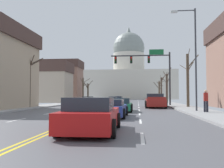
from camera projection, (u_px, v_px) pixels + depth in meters
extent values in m
cube|color=#505055|center=(89.00, 116.00, 17.01)|extent=(14.00, 180.00, 0.06)
cube|color=yellow|center=(87.00, 116.00, 17.02)|extent=(0.10, 176.40, 0.00)
cube|color=yellow|center=(90.00, 116.00, 17.00)|extent=(0.10, 176.40, 0.00)
cube|color=silver|center=(142.00, 138.00, 8.21)|extent=(0.12, 2.20, 0.00)
cube|color=silver|center=(140.00, 121.00, 13.37)|extent=(0.12, 2.20, 0.00)
cube|color=silver|center=(140.00, 114.00, 18.54)|extent=(0.12, 2.20, 0.00)
cube|color=silver|center=(139.00, 110.00, 23.71)|extent=(0.12, 2.20, 0.00)
cube|color=silver|center=(139.00, 107.00, 28.88)|extent=(0.12, 2.20, 0.00)
cube|color=silver|center=(139.00, 106.00, 34.04)|extent=(0.12, 2.20, 0.00)
cube|color=silver|center=(138.00, 104.00, 39.21)|extent=(0.12, 2.20, 0.00)
cube|color=silver|center=(138.00, 103.00, 44.38)|extent=(0.12, 2.20, 0.00)
cube|color=silver|center=(138.00, 102.00, 49.54)|extent=(0.12, 2.20, 0.00)
cube|color=silver|center=(138.00, 102.00, 54.71)|extent=(0.12, 2.20, 0.00)
cube|color=silver|center=(138.00, 101.00, 59.88)|extent=(0.12, 2.20, 0.00)
cube|color=silver|center=(138.00, 101.00, 65.05)|extent=(0.12, 2.20, 0.00)
cube|color=silver|center=(138.00, 100.00, 70.21)|extent=(0.12, 2.20, 0.00)
cube|color=silver|center=(138.00, 100.00, 75.38)|extent=(0.12, 2.20, 0.00)
cube|color=silver|center=(138.00, 100.00, 80.55)|extent=(0.12, 2.20, 0.00)
cube|color=silver|center=(17.00, 120.00, 14.09)|extent=(0.12, 2.20, 0.00)
cube|color=silver|center=(49.00, 113.00, 19.26)|extent=(0.12, 2.20, 0.00)
cube|color=silver|center=(68.00, 110.00, 24.42)|extent=(0.12, 2.20, 0.00)
cube|color=silver|center=(80.00, 107.00, 29.59)|extent=(0.12, 2.20, 0.00)
cube|color=silver|center=(89.00, 105.00, 34.76)|extent=(0.12, 2.20, 0.00)
cube|color=silver|center=(95.00, 104.00, 39.92)|extent=(0.12, 2.20, 0.00)
cube|color=silver|center=(100.00, 103.00, 45.09)|extent=(0.12, 2.20, 0.00)
cube|color=silver|center=(104.00, 102.00, 50.26)|extent=(0.12, 2.20, 0.00)
cube|color=silver|center=(107.00, 102.00, 55.43)|extent=(0.12, 2.20, 0.00)
cube|color=silver|center=(109.00, 101.00, 60.59)|extent=(0.12, 2.20, 0.00)
cube|color=silver|center=(112.00, 101.00, 65.76)|extent=(0.12, 2.20, 0.00)
cube|color=silver|center=(113.00, 100.00, 70.93)|extent=(0.12, 2.20, 0.00)
cube|color=silver|center=(115.00, 100.00, 76.10)|extent=(0.12, 2.20, 0.00)
cube|color=silver|center=(117.00, 100.00, 81.26)|extent=(0.12, 2.20, 0.00)
cube|color=gray|center=(217.00, 116.00, 16.15)|extent=(3.00, 180.00, 0.14)
cylinder|color=#28282D|center=(170.00, 78.00, 32.63)|extent=(0.22, 0.22, 6.99)
cylinder|color=#28282D|center=(140.00, 56.00, 33.17)|extent=(7.80, 0.16, 0.16)
cube|color=black|center=(149.00, 60.00, 33.02)|extent=(0.32, 0.28, 0.92)
sphere|color=red|center=(149.00, 57.00, 32.88)|extent=(0.22, 0.22, 0.22)
sphere|color=#332B05|center=(149.00, 59.00, 32.86)|extent=(0.22, 0.22, 0.22)
sphere|color=black|center=(149.00, 62.00, 32.85)|extent=(0.22, 0.22, 0.22)
cube|color=black|center=(131.00, 60.00, 33.26)|extent=(0.32, 0.28, 0.92)
sphere|color=red|center=(131.00, 58.00, 33.12)|extent=(0.22, 0.22, 0.22)
sphere|color=#332B05|center=(131.00, 60.00, 33.10)|extent=(0.22, 0.22, 0.22)
sphere|color=black|center=(131.00, 62.00, 33.09)|extent=(0.22, 0.22, 0.22)
cube|color=black|center=(116.00, 60.00, 33.48)|extent=(0.32, 0.28, 0.92)
sphere|color=red|center=(115.00, 58.00, 33.33)|extent=(0.22, 0.22, 0.22)
sphere|color=#332B05|center=(115.00, 60.00, 33.32)|extent=(0.22, 0.22, 0.22)
sphere|color=black|center=(115.00, 62.00, 33.31)|extent=(0.22, 0.22, 0.22)
cube|color=#146033|center=(156.00, 52.00, 32.99)|extent=(1.90, 0.06, 0.70)
cylinder|color=#333338|center=(196.00, 59.00, 20.64)|extent=(0.14, 0.14, 8.58)
cylinder|color=#333338|center=(185.00, 11.00, 20.92)|extent=(1.73, 0.09, 0.09)
cube|color=#B2B2AD|center=(174.00, 12.00, 21.01)|extent=(0.56, 0.24, 0.16)
cube|color=beige|center=(129.00, 85.00, 97.18)|extent=(34.98, 20.55, 10.60)
cylinder|color=beige|center=(129.00, 63.00, 97.59)|extent=(12.19, 12.19, 7.30)
sphere|color=gray|center=(129.00, 48.00, 97.85)|extent=(12.35, 12.35, 12.35)
cone|color=gray|center=(129.00, 30.00, 98.19)|extent=(1.80, 1.80, 2.40)
cube|color=maroon|center=(155.00, 102.00, 28.34)|extent=(2.12, 5.43, 0.80)
cube|color=#1E2833|center=(155.00, 96.00, 29.12)|extent=(1.91, 1.86, 0.58)
cube|color=maroon|center=(157.00, 98.00, 25.75)|extent=(1.89, 0.12, 0.22)
cylinder|color=black|center=(146.00, 104.00, 30.06)|extent=(0.29, 0.80, 0.80)
cylinder|color=black|center=(163.00, 104.00, 29.82)|extent=(0.29, 0.80, 0.80)
cylinder|color=black|center=(147.00, 105.00, 26.84)|extent=(0.29, 0.80, 0.80)
cylinder|color=black|center=(166.00, 105.00, 26.61)|extent=(0.29, 0.80, 0.80)
cube|color=#1E7247|center=(121.00, 106.00, 21.76)|extent=(1.74, 4.45, 0.55)
cube|color=#232D38|center=(121.00, 101.00, 21.37)|extent=(1.53, 2.15, 0.46)
cylinder|color=black|center=(113.00, 107.00, 23.21)|extent=(0.22, 0.64, 0.64)
cylinder|color=black|center=(132.00, 107.00, 23.03)|extent=(0.22, 0.64, 0.64)
cylinder|color=black|center=(110.00, 109.00, 20.47)|extent=(0.22, 0.64, 0.64)
cylinder|color=black|center=(131.00, 109.00, 20.29)|extent=(0.22, 0.64, 0.64)
cube|color=navy|center=(111.00, 110.00, 16.16)|extent=(1.87, 4.55, 0.60)
cube|color=#232D38|center=(111.00, 102.00, 15.82)|extent=(1.61, 1.99, 0.39)
cylinder|color=black|center=(101.00, 111.00, 17.65)|extent=(0.23, 0.64, 0.64)
cylinder|color=black|center=(126.00, 111.00, 17.43)|extent=(0.23, 0.64, 0.64)
cylinder|color=black|center=(94.00, 113.00, 14.87)|extent=(0.23, 0.64, 0.64)
cylinder|color=black|center=(123.00, 114.00, 14.66)|extent=(0.23, 0.64, 0.64)
cube|color=#B71414|center=(91.00, 119.00, 9.56)|extent=(1.94, 4.32, 0.70)
cube|color=#232D38|center=(90.00, 104.00, 9.27)|extent=(1.68, 1.98, 0.48)
cylinder|color=black|center=(75.00, 120.00, 10.96)|extent=(0.23, 0.64, 0.64)
cylinder|color=black|center=(118.00, 120.00, 10.80)|extent=(0.23, 0.64, 0.64)
cylinder|color=black|center=(57.00, 128.00, 8.31)|extent=(0.23, 0.64, 0.64)
cylinder|color=black|center=(113.00, 128.00, 8.15)|extent=(0.23, 0.64, 0.64)
cube|color=#B71414|center=(87.00, 101.00, 42.83)|extent=(1.89, 4.50, 0.67)
cube|color=#232D38|center=(88.00, 98.00, 43.27)|extent=(1.61, 2.01, 0.39)
cylinder|color=black|center=(90.00, 102.00, 41.34)|extent=(0.24, 0.65, 0.64)
cylinder|color=black|center=(80.00, 102.00, 41.57)|extent=(0.24, 0.65, 0.64)
cylinder|color=black|center=(94.00, 101.00, 44.07)|extent=(0.24, 0.65, 0.64)
cylinder|color=black|center=(84.00, 101.00, 44.30)|extent=(0.24, 0.65, 0.64)
cube|color=navy|center=(112.00, 100.00, 52.32)|extent=(1.71, 4.63, 0.58)
cube|color=#232D38|center=(113.00, 98.00, 52.74)|extent=(1.50, 2.14, 0.44)
cylinder|color=black|center=(116.00, 101.00, 50.81)|extent=(0.22, 0.64, 0.64)
cylinder|color=black|center=(108.00, 101.00, 50.98)|extent=(0.22, 0.64, 0.64)
cylinder|color=black|center=(117.00, 100.00, 53.66)|extent=(0.22, 0.64, 0.64)
cylinder|color=black|center=(109.00, 100.00, 53.83)|extent=(0.22, 0.64, 0.64)
cube|color=navy|center=(118.00, 99.00, 64.03)|extent=(1.84, 4.39, 0.60)
cube|color=#232D38|center=(118.00, 97.00, 64.44)|extent=(1.62, 2.18, 0.43)
cylinder|color=black|center=(122.00, 100.00, 62.59)|extent=(0.22, 0.64, 0.64)
cylinder|color=black|center=(114.00, 100.00, 62.76)|extent=(0.22, 0.64, 0.64)
cylinder|color=black|center=(122.00, 100.00, 65.29)|extent=(0.22, 0.64, 0.64)
cylinder|color=black|center=(115.00, 99.00, 65.46)|extent=(0.22, 0.64, 0.64)
cube|color=#6B6056|center=(120.00, 99.00, 74.12)|extent=(1.87, 4.44, 0.56)
cube|color=#232D38|center=(120.00, 97.00, 74.24)|extent=(1.61, 2.04, 0.39)
cylinder|color=black|center=(123.00, 99.00, 72.69)|extent=(0.23, 0.64, 0.64)
cylinder|color=black|center=(117.00, 99.00, 72.83)|extent=(0.23, 0.64, 0.64)
cylinder|color=black|center=(123.00, 99.00, 75.41)|extent=(0.23, 0.64, 0.64)
cylinder|color=black|center=(117.00, 99.00, 75.55)|extent=(0.23, 0.64, 0.64)
cube|color=#8C6656|center=(60.00, 85.00, 60.72)|extent=(10.31, 6.46, 8.04)
cube|color=#47332D|center=(60.00, 65.00, 60.95)|extent=(10.72, 6.71, 1.87)
cube|color=#B2A38E|center=(44.00, 88.00, 49.95)|extent=(10.33, 6.42, 5.95)
cube|color=#47332D|center=(44.00, 68.00, 50.13)|extent=(10.74, 6.67, 2.08)
cylinder|color=#423328|center=(167.00, 88.00, 42.91)|extent=(0.35, 0.35, 4.99)
cylinder|color=#423328|center=(169.00, 73.00, 42.55)|extent=(0.78, 1.05, 1.73)
cylinder|color=#423328|center=(168.00, 81.00, 43.36)|extent=(0.62, 0.97, 1.05)
cylinder|color=#423328|center=(165.00, 74.00, 43.52)|extent=(0.58, 1.08, 1.09)
cylinder|color=#423328|center=(167.00, 75.00, 42.66)|extent=(0.11, 0.77, 1.04)
cylinder|color=#423328|center=(166.00, 76.00, 43.45)|extent=(0.10, 0.93, 0.57)
cylinder|color=#423328|center=(164.00, 80.00, 43.16)|extent=(0.83, 0.40, 0.99)
cylinder|color=#423328|center=(29.00, 84.00, 27.02)|extent=(0.28, 0.28, 5.11)
cylinder|color=#423328|center=(36.00, 61.00, 27.39)|extent=(1.33, 0.74, 0.83)
cylinder|color=#423328|center=(32.00, 61.00, 26.93)|extent=(0.78, 0.47, 1.28)
cylinder|color=#423328|center=(36.00, 63.00, 27.58)|extent=(1.10, 1.12, 0.91)
cylinder|color=#423328|center=(28.00, 66.00, 26.59)|extent=(0.11, 1.11, 1.57)
cylinder|color=#423328|center=(27.00, 74.00, 27.38)|extent=(0.96, 0.61, 0.82)
cylinder|color=#4C3D2D|center=(188.00, 80.00, 27.64)|extent=(0.31, 0.31, 5.91)
cylinder|color=#4C3D2D|center=(193.00, 61.00, 27.37)|extent=(1.18, 0.77, 1.43)
cylinder|color=#4C3D2D|center=(190.00, 67.00, 27.37)|extent=(0.62, 0.75, 1.03)
cylinder|color=#4C3D2D|center=(184.00, 67.00, 28.35)|extent=(0.69, 1.28, 0.78)
cylinder|color=#4C3D2D|center=(188.00, 70.00, 27.39)|extent=(0.08, 0.69, 0.95)
cylinder|color=#4C3D2D|center=(189.00, 54.00, 27.34)|extent=(0.16, 0.92, 1.08)
cylinder|color=brown|center=(83.00, 90.00, 53.42)|extent=(0.32, 0.32, 5.06)
cylinder|color=brown|center=(82.00, 81.00, 52.75)|extent=(0.31, 1.61, 1.02)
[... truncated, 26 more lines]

